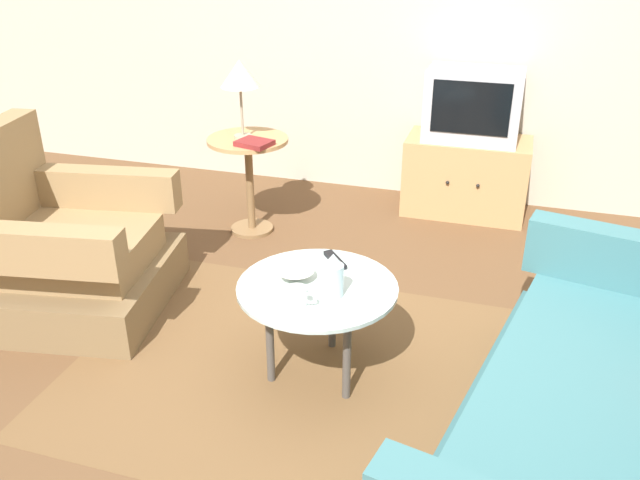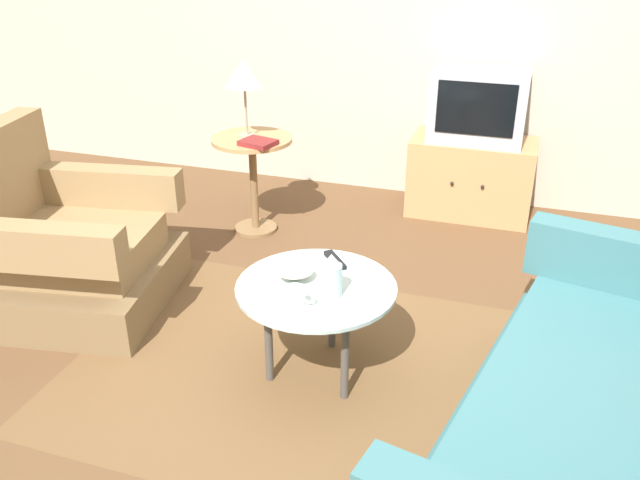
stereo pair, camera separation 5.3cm
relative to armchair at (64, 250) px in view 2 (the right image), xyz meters
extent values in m
plane|color=brown|center=(1.44, -0.31, -0.31)|extent=(16.00, 16.00, 0.00)
cube|color=#BCB29E|center=(1.44, 2.20, 1.04)|extent=(9.00, 0.12, 2.70)
cube|color=brown|center=(1.46, -0.18, -0.31)|extent=(2.24, 1.63, 0.00)
cube|color=brown|center=(0.06, 0.01, -0.19)|extent=(1.06, 1.05, 0.24)
cube|color=#93754C|center=(0.06, 0.01, 0.02)|extent=(0.88, 0.75, 0.18)
cube|color=#93754C|center=(0.13, -0.37, 0.22)|extent=(0.93, 0.29, 0.21)
cube|color=#93754C|center=(0.00, 0.39, 0.22)|extent=(0.93, 0.29, 0.21)
cube|color=#325C60|center=(2.61, -0.57, -0.19)|extent=(1.33, 2.00, 0.24)
cube|color=#3D7075|center=(2.61, -0.57, 0.02)|extent=(1.14, 1.70, 0.18)
cylinder|color=#B2C6C1|center=(1.46, -0.18, 0.14)|extent=(0.70, 0.70, 0.02)
cylinder|color=#4C4742|center=(1.47, 0.04, -0.09)|extent=(0.04, 0.04, 0.44)
cylinder|color=#4C4742|center=(1.28, -0.30, -0.09)|extent=(0.04, 0.04, 0.44)
cylinder|color=#4C4742|center=(1.63, -0.31, -0.09)|extent=(0.04, 0.04, 0.44)
cylinder|color=tan|center=(0.59, 1.15, 0.32)|extent=(0.51, 0.51, 0.02)
cylinder|color=brown|center=(0.59, 1.15, 0.00)|extent=(0.05, 0.05, 0.62)
cylinder|color=brown|center=(0.59, 1.15, -0.30)|extent=(0.28, 0.28, 0.02)
cube|color=tan|center=(1.91, 1.88, -0.04)|extent=(0.83, 0.44, 0.54)
sphere|color=black|center=(1.81, 1.65, -0.02)|extent=(0.02, 0.02, 0.02)
sphere|color=black|center=(2.01, 1.65, -0.02)|extent=(0.02, 0.02, 0.02)
cube|color=#B7B7BC|center=(1.91, 1.89, 0.46)|extent=(0.62, 0.40, 0.47)
cube|color=black|center=(1.91, 1.69, 0.49)|extent=(0.49, 0.01, 0.34)
cylinder|color=#9E937A|center=(0.56, 1.15, 0.34)|extent=(0.11, 0.11, 0.02)
cylinder|color=#9E937A|center=(0.56, 1.15, 0.50)|extent=(0.02, 0.02, 0.30)
cone|color=beige|center=(0.56, 1.15, 0.73)|extent=(0.24, 0.24, 0.16)
cylinder|color=silver|center=(1.55, -0.24, 0.22)|extent=(0.09, 0.09, 0.14)
cone|color=silver|center=(1.55, -0.24, 0.32)|extent=(0.08, 0.08, 0.05)
cylinder|color=white|center=(1.43, -0.35, 0.18)|extent=(0.09, 0.09, 0.08)
torus|color=white|center=(1.49, -0.35, 0.18)|extent=(0.05, 0.01, 0.05)
cone|color=silver|center=(1.36, -0.16, 0.17)|extent=(0.16, 0.16, 0.05)
cube|color=black|center=(1.48, 0.05, 0.16)|extent=(0.14, 0.16, 0.02)
cube|color=maroon|center=(0.69, 1.03, 0.35)|extent=(0.23, 0.21, 0.03)
camera|label=1|loc=(2.19, -2.52, 1.57)|focal=36.86mm
camera|label=2|loc=(2.24, -2.51, 1.57)|focal=36.86mm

